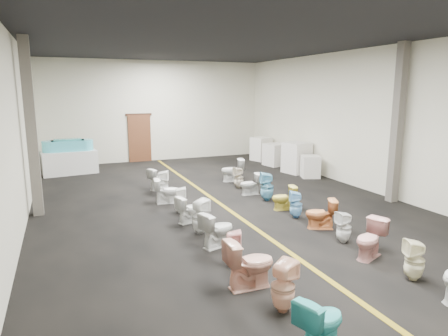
{
  "coord_description": "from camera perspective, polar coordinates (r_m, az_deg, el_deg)",
  "views": [
    {
      "loc": [
        -4.06,
        -10.08,
        3.2
      ],
      "look_at": [
        0.48,
        1.0,
        0.85
      ],
      "focal_mm": 32.0,
      "sensor_mm": 36.0,
      "label": 1
    }
  ],
  "objects": [
    {
      "name": "floor",
      "position": [
        11.33,
        -0.31,
        -5.31
      ],
      "size": [
        16.0,
        16.0,
        0.0
      ],
      "primitive_type": "plane",
      "color": "black",
      "rests_on": "ground"
    },
    {
      "name": "ceiling",
      "position": [
        10.94,
        -0.34,
        17.92
      ],
      "size": [
        16.0,
        16.0,
        0.0
      ],
      "primitive_type": "plane",
      "rotation": [
        3.14,
        0.0,
        0.0
      ],
      "color": "black",
      "rests_on": "ground"
    },
    {
      "name": "wall_back",
      "position": [
        18.55,
        -9.69,
        8.01
      ],
      "size": [
        10.0,
        0.0,
        10.0
      ],
      "primitive_type": "plane",
      "rotation": [
        1.57,
        0.0,
        0.0
      ],
      "color": "beige",
      "rests_on": "ground"
    },
    {
      "name": "wall_left",
      "position": [
        10.17,
        -27.56,
        4.49
      ],
      "size": [
        0.0,
        16.0,
        16.0
      ],
      "primitive_type": "plane",
      "rotation": [
        1.57,
        0.0,
        1.57
      ],
      "color": "beige",
      "rests_on": "ground"
    },
    {
      "name": "wall_right",
      "position": [
        13.58,
        19.77,
        6.44
      ],
      "size": [
        0.0,
        16.0,
        16.0
      ],
      "primitive_type": "plane",
      "rotation": [
        1.57,
        0.0,
        -1.57
      ],
      "color": "beige",
      "rests_on": "ground"
    },
    {
      "name": "aisle_stripe",
      "position": [
        11.33,
        -0.31,
        -5.3
      ],
      "size": [
        0.12,
        15.6,
        0.01
      ],
      "primitive_type": "cube",
      "color": "olive",
      "rests_on": "floor"
    },
    {
      "name": "back_door",
      "position": [
        18.44,
        -11.96,
        4.16
      ],
      "size": [
        1.0,
        0.1,
        2.1
      ],
      "primitive_type": "cube",
      "color": "#562D19",
      "rests_on": "floor"
    },
    {
      "name": "door_frame",
      "position": [
        18.35,
        -12.1,
        7.48
      ],
      "size": [
        1.15,
        0.08,
        0.1
      ],
      "primitive_type": "cube",
      "color": "#331C11",
      "rests_on": "back_door"
    },
    {
      "name": "column_left",
      "position": [
        11.14,
        -25.84,
        5.11
      ],
      "size": [
        0.25,
        0.25,
        4.5
      ],
      "primitive_type": "cube",
      "color": "#59544C",
      "rests_on": "floor"
    },
    {
      "name": "column_right",
      "position": [
        12.33,
        23.55,
        5.77
      ],
      "size": [
        0.25,
        0.25,
        4.5
      ],
      "primitive_type": "cube",
      "color": "#59544C",
      "rests_on": "floor"
    },
    {
      "name": "display_table",
      "position": [
        16.59,
        -21.24,
        0.78
      ],
      "size": [
        2.11,
        1.26,
        0.89
      ],
      "primitive_type": "cube",
      "rotation": [
        0.0,
        0.0,
        0.13
      ],
      "color": "silver",
      "rests_on": "floor"
    },
    {
      "name": "bathtub",
      "position": [
        16.5,
        -21.39,
        2.92
      ],
      "size": [
        1.86,
        0.69,
        0.55
      ],
      "rotation": [
        0.0,
        0.0,
        0.03
      ],
      "color": "#46B6CA",
      "rests_on": "display_table"
    },
    {
      "name": "appliance_crate_a",
      "position": [
        15.12,
        12.23,
        0.2
      ],
      "size": [
        0.81,
        0.81,
        0.81
      ],
      "primitive_type": "cube",
      "rotation": [
        0.0,
        0.0,
        -0.36
      ],
      "color": "silver",
      "rests_on": "floor"
    },
    {
      "name": "appliance_crate_b",
      "position": [
        15.86,
        10.34,
        1.47
      ],
      "size": [
        1.03,
        1.03,
        1.19
      ],
      "primitive_type": "cube",
      "rotation": [
        0.0,
        0.0,
        0.21
      ],
      "color": "silver",
      "rests_on": "floor"
    },
    {
      "name": "appliance_crate_c",
      "position": [
        17.29,
        7.35,
        1.91
      ],
      "size": [
        0.97,
        0.97,
        0.94
      ],
      "primitive_type": "cube",
      "rotation": [
        0.0,
        0.0,
        0.19
      ],
      "color": "silver",
      "rests_on": "floor"
    },
    {
      "name": "appliance_crate_d",
      "position": [
        18.44,
        5.31,
        2.73
      ],
      "size": [
        0.93,
        0.93,
        1.06
      ],
      "primitive_type": "cube",
      "rotation": [
        0.0,
        0.0,
        0.3
      ],
      "color": "white",
      "rests_on": "floor"
    },
    {
      "name": "toilet_left_0",
      "position": [
        5.45,
        13.63,
        -20.59
      ],
      "size": [
        0.81,
        0.62,
        0.73
      ],
      "primitive_type": "imported",
      "rotation": [
        0.0,
        0.0,
        1.91
      ],
      "color": "teal",
      "rests_on": "floor"
    },
    {
      "name": "toilet_left_1",
      "position": [
        6.11,
        8.45,
        -16.4
      ],
      "size": [
        0.48,
        0.47,
        0.78
      ],
      "primitive_type": "imported",
      "rotation": [
        0.0,
        0.0,
        2.0
      ],
      "color": "#E8B092",
      "rests_on": "floor"
    },
    {
      "name": "toilet_left_2",
      "position": [
        6.7,
        3.68,
        -13.45
      ],
      "size": [
        0.82,
        0.47,
        0.84
      ],
      "primitive_type": "imported",
      "rotation": [
        0.0,
        0.0,
        1.57
      ],
      "color": "tan",
      "rests_on": "floor"
    },
    {
      "name": "toilet_left_3",
      "position": [
        7.47,
        1.22,
        -11.42
      ],
      "size": [
        0.4,
        0.39,
        0.68
      ],
      "primitive_type": "imported",
      "rotation": [
        0.0,
        0.0,
        1.21
      ],
      "color": "#F0ACA8",
      "rests_on": "floor"
    },
    {
      "name": "toilet_left_4",
      "position": [
        8.33,
        -0.98,
        -8.73
      ],
      "size": [
        0.83,
        0.62,
        0.75
      ],
      "primitive_type": "imported",
      "rotation": [
        0.0,
        0.0,
        1.87
      ],
      "color": "silver",
      "rests_on": "floor"
    },
    {
      "name": "toilet_left_5",
      "position": [
        9.05,
        -3.45,
        -6.93
      ],
      "size": [
        0.47,
        0.47,
        0.8
      ],
      "primitive_type": "imported",
      "rotation": [
        0.0,
        0.0,
        1.94
      ],
      "color": "silver",
      "rests_on": "floor"
    },
    {
      "name": "toilet_left_6",
      "position": [
        9.84,
        -4.94,
        -5.86
      ],
      "size": [
        0.73,
        0.53,
        0.67
      ],
      "primitive_type": "imported",
      "rotation": [
        0.0,
        0.0,
        1.83
      ],
      "color": "white",
      "rests_on": "floor"
    },
    {
      "name": "toilet_left_7",
      "position": [
        10.61,
        -6.32,
        -4.58
      ],
      "size": [
        0.38,
        0.38,
        0.69
      ],
      "primitive_type": "imported",
      "rotation": [
        0.0,
        0.0,
        1.34
      ],
      "color": "white",
      "rests_on": "floor"
    },
    {
      "name": "toilet_left_8",
      "position": [
        11.54,
        -8.18,
        -3.24
      ],
      "size": [
        0.76,
        0.5,
        0.73
      ],
      "primitive_type": "imported",
      "rotation": [
        0.0,
        0.0,
        1.43
      ],
      "color": "white",
      "rests_on": "floor"
    },
    {
      "name": "toilet_left_9",
      "position": [
        12.29,
        -8.79,
        -2.2
      ],
      "size": [
        0.46,
        0.46,
        0.8
      ],
      "primitive_type": "imported",
      "rotation": [
        0.0,
        0.0,
        1.24
      ],
      "color": "white",
      "rests_on": "floor"
    },
    {
      "name": "toilet_left_10",
      "position": [
        13.19,
        -9.32,
        -1.51
      ],
      "size": [
        0.79,
        0.64,
        0.71
      ],
      "primitive_type": "imported",
      "rotation": [
        0.0,
        0.0,
        1.98
      ],
      "color": "silver",
      "rests_on": "floor"
    },
    {
      "name": "toilet_right_2",
      "position": [
        7.66,
        25.57,
        -11.78
      ],
      "size": [
        0.43,
        0.42,
        0.73
      ],
      "primitive_type": "imported",
      "rotation": [
        0.0,
        0.0,
        -1.94
      ],
      "color": "#F6EFC7",
      "rests_on": "floor"
    },
    {
      "name": "toilet_right_3",
      "position": [
        8.28,
        20.18,
        -9.53
      ],
      "size": [
        0.85,
        0.68,
        0.76
      ],
      "primitive_type": "imported",
      "rotation": [
        0.0,
        0.0,
        -1.17
      ],
      "color": "#D5948F",
      "rests_on": "floor"
    },
    {
      "name": "toilet_right_4",
      "position": [
        8.9,
        16.76,
        -8.1
      ],
      "size": [
        0.33,
        0.32,
        0.69
      ],
      "primitive_type": "imported",
      "rotation": [
        0.0,
        0.0,
        -1.61
      ],
      "color": "white",
      "rests_on": "floor"
    },
    {
      "name": "toilet_right_5",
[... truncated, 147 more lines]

